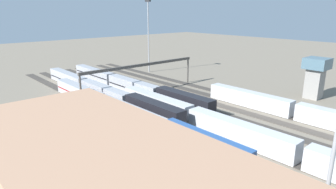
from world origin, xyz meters
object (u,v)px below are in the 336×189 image
Objects in this scene: train_on_track_6 at (100,91)px; light_mast_0 at (148,27)px; train_on_track_4 at (129,85)px; train_on_track_5 at (238,132)px; signal_gantry at (142,67)px; control_tower at (316,75)px; train_on_track_7 at (123,112)px.

light_mast_0 reaches higher than train_on_track_6.
train_on_track_4 and train_on_track_6 have the same top height.
train_on_track_5 is 1.79× the size of signal_gantry.
train_on_track_4 is at bearing -6.57° from train_on_track_5.
train_on_track_6 is 5.80× the size of control_tower.
train_on_track_6 is 43.27m from train_on_track_5.
signal_gantry is (-2.93, -12.50, 5.63)m from train_on_track_6.
control_tower reaches higher than train_on_track_6.
control_tower is (-40.41, -34.99, 4.68)m from train_on_track_4.
train_on_track_6 is 14.02m from signal_gantry.
light_mast_0 reaches higher than control_tower.
light_mast_0 is at bearing -49.68° from train_on_track_4.
train_on_track_6 is (-0.44, 10.00, 0.01)m from train_on_track_4.
train_on_track_6 is 60.36m from control_tower.
train_on_track_6 reaches higher than train_on_track_5.
control_tower is (3.02, -39.99, 4.75)m from train_on_track_5.
train_on_track_7 is 0.93× the size of train_on_track_5.
light_mast_0 is 62.20m from control_tower.
train_on_track_5 is (-43.42, 5.00, -0.07)m from train_on_track_4.
train_on_track_5 is 40.39m from control_tower.
train_on_track_4 is 1.66× the size of signal_gantry.
signal_gantry reaches higher than train_on_track_4.
light_mast_0 reaches higher than train_on_track_7.
train_on_track_4 is 43.71m from train_on_track_5.
signal_gantry is 49.28m from control_tower.
train_on_track_6 is at bearing -14.62° from train_on_track_7.
train_on_track_5 is 2.51× the size of light_mast_0.
train_on_track_5 is at bearing 155.97° from light_mast_0.
signal_gantry is at bearing -143.45° from train_on_track_4.
train_on_track_7 is at bearing 142.59° from train_on_track_4.
train_on_track_6 is 2.33× the size of light_mast_0.
train_on_track_7 is (-19.61, 15.00, 0.00)m from train_on_track_4.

